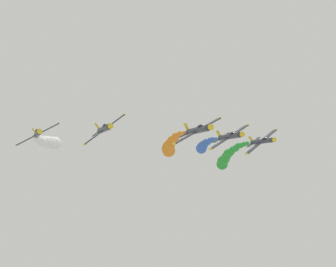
% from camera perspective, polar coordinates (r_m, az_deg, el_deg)
% --- Properties ---
extents(airplane_lead, '(8.53, 10.35, 4.96)m').
position_cam_1_polar(airplane_lead, '(84.91, 3.40, 0.41)').
color(airplane_lead, '#333842').
extents(smoke_trail_lead, '(5.76, 22.00, 4.22)m').
position_cam_1_polar(smoke_trail_lead, '(106.59, 0.21, -1.42)').
color(smoke_trail_lead, orange).
extents(airplane_left_inner, '(8.32, 10.35, 5.34)m').
position_cam_1_polar(airplane_left_inner, '(100.44, 6.97, -0.31)').
color(airplane_left_inner, '#333842').
extents(smoke_trail_left_inner, '(4.54, 16.87, 3.07)m').
position_cam_1_polar(smoke_trail_left_inner, '(118.16, 4.00, -1.39)').
color(smoke_trail_left_inner, blue).
extents(airplane_right_inner, '(7.76, 10.35, 6.16)m').
position_cam_1_polar(airplane_right_inner, '(94.23, -7.16, 0.55)').
color(airplane_right_inner, '#333842').
extents(airplane_left_outer, '(7.81, 10.35, 6.10)m').
position_cam_1_polar(airplane_left_outer, '(116.56, 10.54, -0.85)').
color(airplane_left_outer, '#333842').
extents(smoke_trail_left_outer, '(5.10, 23.61, 6.67)m').
position_cam_1_polar(smoke_trail_left_outer, '(138.11, 6.58, -2.74)').
color(smoke_trail_left_outer, green).
extents(airplane_right_outer, '(8.51, 10.35, 5.01)m').
position_cam_1_polar(airplane_right_outer, '(103.47, -14.47, -0.00)').
color(airplane_right_outer, '#333842').
extents(smoke_trail_right_outer, '(8.77, 28.96, 3.40)m').
position_cam_1_polar(smoke_trail_right_outer, '(131.41, -13.36, -0.92)').
color(smoke_trail_right_outer, white).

